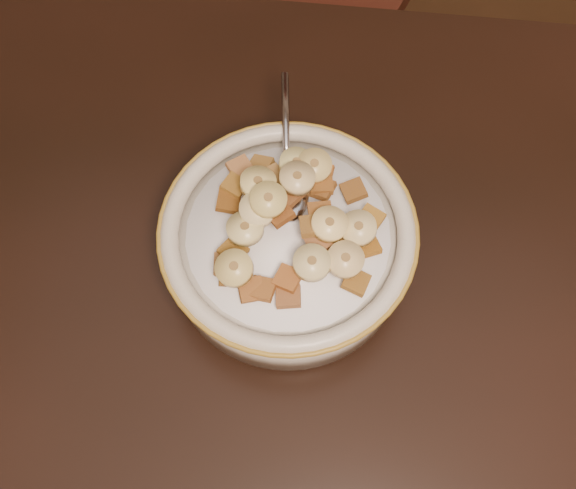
# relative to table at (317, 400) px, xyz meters

# --- Properties ---
(floor) EXTENTS (4.00, 4.50, 0.10)m
(floor) POSITION_rel_table_xyz_m (0.00, 0.00, -0.78)
(floor) COLOR #422816
(floor) RESTS_ON ground
(table) EXTENTS (1.41, 0.92, 0.04)m
(table) POSITION_rel_table_xyz_m (0.00, 0.00, 0.00)
(table) COLOR black
(table) RESTS_ON floor
(cereal_bowl) EXTENTS (0.22, 0.22, 0.05)m
(cereal_bowl) POSITION_rel_table_xyz_m (-0.04, 0.12, 0.05)
(cereal_bowl) COLOR beige
(cereal_bowl) RESTS_ON table
(milk) EXTENTS (0.18, 0.18, 0.00)m
(milk) POSITION_rel_table_xyz_m (-0.04, 0.12, 0.07)
(milk) COLOR white
(milk) RESTS_ON cereal_bowl
(spoon) EXTENTS (0.05, 0.06, 0.01)m
(spoon) POSITION_rel_table_xyz_m (-0.05, 0.16, 0.08)
(spoon) COLOR #9F9FAA
(spoon) RESTS_ON cereal_bowl
(cereal_square_0) EXTENTS (0.03, 0.03, 0.01)m
(cereal_square_0) POSITION_rel_table_xyz_m (-0.07, 0.07, 0.08)
(cereal_square_0) COLOR #925D29
(cereal_square_0) RESTS_ON milk
(cereal_square_1) EXTENTS (0.03, 0.03, 0.01)m
(cereal_square_1) POSITION_rel_table_xyz_m (0.02, 0.08, 0.08)
(cereal_square_1) COLOR brown
(cereal_square_1) RESTS_ON milk
(cereal_square_2) EXTENTS (0.02, 0.02, 0.01)m
(cereal_square_2) POSITION_rel_table_xyz_m (-0.00, 0.11, 0.08)
(cereal_square_2) COLOR brown
(cereal_square_2) RESTS_ON milk
(cereal_square_3) EXTENTS (0.03, 0.03, 0.01)m
(cereal_square_3) POSITION_rel_table_xyz_m (-0.07, 0.16, 0.09)
(cereal_square_3) COLOR brown
(cereal_square_3) RESTS_ON milk
(cereal_square_4) EXTENTS (0.03, 0.03, 0.01)m
(cereal_square_4) POSITION_rel_table_xyz_m (-0.04, 0.15, 0.09)
(cereal_square_4) COLOR brown
(cereal_square_4) RESTS_ON milk
(cereal_square_5) EXTENTS (0.03, 0.03, 0.01)m
(cereal_square_5) POSITION_rel_table_xyz_m (-0.06, 0.18, 0.08)
(cereal_square_5) COLOR olive
(cereal_square_5) RESTS_ON milk
(cereal_square_6) EXTENTS (0.02, 0.02, 0.01)m
(cereal_square_6) POSITION_rel_table_xyz_m (-0.10, 0.15, 0.08)
(cereal_square_6) COLOR brown
(cereal_square_6) RESTS_ON milk
(cereal_square_7) EXTENTS (0.02, 0.02, 0.01)m
(cereal_square_7) POSITION_rel_table_xyz_m (-0.06, 0.07, 0.08)
(cereal_square_7) COLOR #97572A
(cereal_square_7) RESTS_ON milk
(cereal_square_8) EXTENTS (0.03, 0.03, 0.01)m
(cereal_square_8) POSITION_rel_table_xyz_m (-0.09, 0.18, 0.08)
(cereal_square_8) COLOR olive
(cereal_square_8) RESTS_ON milk
(cereal_square_9) EXTENTS (0.03, 0.03, 0.01)m
(cereal_square_9) POSITION_rel_table_xyz_m (0.01, 0.13, 0.08)
(cereal_square_9) COLOR brown
(cereal_square_9) RESTS_ON milk
(cereal_square_10) EXTENTS (0.03, 0.03, 0.01)m
(cereal_square_10) POSITION_rel_table_xyz_m (-0.03, 0.17, 0.08)
(cereal_square_10) COLOR brown
(cereal_square_10) RESTS_ON milk
(cereal_square_11) EXTENTS (0.02, 0.02, 0.01)m
(cereal_square_11) POSITION_rel_table_xyz_m (-0.08, 0.08, 0.08)
(cereal_square_11) COLOR brown
(cereal_square_11) RESTS_ON milk
(cereal_square_12) EXTENTS (0.03, 0.03, 0.01)m
(cereal_square_12) POSITION_rel_table_xyz_m (-0.08, 0.19, 0.08)
(cereal_square_12) COLOR brown
(cereal_square_12) RESTS_ON milk
(cereal_square_13) EXTENTS (0.03, 0.03, 0.01)m
(cereal_square_13) POSITION_rel_table_xyz_m (0.03, 0.14, 0.08)
(cereal_square_13) COLOR #8A5F18
(cereal_square_13) RESTS_ON milk
(cereal_square_14) EXTENTS (0.02, 0.02, 0.01)m
(cereal_square_14) POSITION_rel_table_xyz_m (-0.02, 0.17, 0.08)
(cereal_square_14) COLOR brown
(cereal_square_14) RESTS_ON milk
(cereal_square_15) EXTENTS (0.02, 0.02, 0.01)m
(cereal_square_15) POSITION_rel_table_xyz_m (-0.02, 0.18, 0.08)
(cereal_square_15) COLOR #9B531E
(cereal_square_15) RESTS_ON milk
(cereal_square_16) EXTENTS (0.02, 0.02, 0.01)m
(cereal_square_16) POSITION_rel_table_xyz_m (-0.02, 0.12, 0.09)
(cereal_square_16) COLOR olive
(cereal_square_16) RESTS_ON milk
(cereal_square_17) EXTENTS (0.03, 0.03, 0.01)m
(cereal_square_17) POSITION_rel_table_xyz_m (-0.04, 0.08, 0.08)
(cereal_square_17) COLOR brown
(cereal_square_17) RESTS_ON milk
(cereal_square_18) EXTENTS (0.03, 0.03, 0.01)m
(cereal_square_18) POSITION_rel_table_xyz_m (-0.09, 0.10, 0.08)
(cereal_square_18) COLOR brown
(cereal_square_18) RESTS_ON milk
(cereal_square_19) EXTENTS (0.03, 0.03, 0.01)m
(cereal_square_19) POSITION_rel_table_xyz_m (-0.02, 0.17, 0.08)
(cereal_square_19) COLOR brown
(cereal_square_19) RESTS_ON milk
(cereal_square_20) EXTENTS (0.02, 0.02, 0.01)m
(cereal_square_20) POSITION_rel_table_xyz_m (-0.02, 0.14, 0.09)
(cereal_square_20) COLOR brown
(cereal_square_20) RESTS_ON milk
(cereal_square_21) EXTENTS (0.02, 0.02, 0.01)m
(cereal_square_21) POSITION_rel_table_xyz_m (-0.09, 0.09, 0.08)
(cereal_square_21) COLOR brown
(cereal_square_21) RESTS_ON milk
(cereal_square_22) EXTENTS (0.03, 0.03, 0.01)m
(cereal_square_22) POSITION_rel_table_xyz_m (0.01, 0.17, 0.08)
(cereal_square_22) COLOR brown
(cereal_square_22) RESTS_ON milk
(cereal_square_23) EXTENTS (0.03, 0.03, 0.01)m
(cereal_square_23) POSITION_rel_table_xyz_m (-0.02, 0.11, 0.09)
(cereal_square_23) COLOR brown
(cereal_square_23) RESTS_ON milk
(cereal_square_24) EXTENTS (0.03, 0.03, 0.01)m
(cereal_square_24) POSITION_rel_table_xyz_m (0.03, 0.12, 0.08)
(cereal_square_24) COLOR #9B601B
(cereal_square_24) RESTS_ON milk
(cereal_square_25) EXTENTS (0.02, 0.02, 0.01)m
(cereal_square_25) POSITION_rel_table_xyz_m (-0.03, 0.07, 0.08)
(cereal_square_25) COLOR brown
(cereal_square_25) RESTS_ON milk
(cereal_square_26) EXTENTS (0.03, 0.03, 0.01)m
(cereal_square_26) POSITION_rel_table_xyz_m (-0.09, 0.16, 0.08)
(cereal_square_26) COLOR olive
(cereal_square_26) RESTS_ON milk
(cereal_square_27) EXTENTS (0.03, 0.03, 0.01)m
(cereal_square_27) POSITION_rel_table_xyz_m (-0.05, 0.13, 0.10)
(cereal_square_27) COLOR brown
(cereal_square_27) RESTS_ON milk
(banana_slice_0) EXTENTS (0.03, 0.03, 0.01)m
(banana_slice_0) POSITION_rel_table_xyz_m (-0.08, 0.11, 0.10)
(banana_slice_0) COLOR #E5D98B
(banana_slice_0) RESTS_ON milk
(banana_slice_1) EXTENTS (0.04, 0.04, 0.02)m
(banana_slice_1) POSITION_rel_table_xyz_m (-0.03, 0.18, 0.09)
(banana_slice_1) COLOR #D8BA6B
(banana_slice_1) RESTS_ON milk
(banana_slice_2) EXTENTS (0.04, 0.04, 0.01)m
(banana_slice_2) POSITION_rel_table_xyz_m (-0.04, 0.16, 0.10)
(banana_slice_2) COLOR beige
(banana_slice_2) RESTS_ON milk
(banana_slice_3) EXTENTS (0.03, 0.03, 0.01)m
(banana_slice_3) POSITION_rel_table_xyz_m (-0.02, 0.09, 0.09)
(banana_slice_3) COLOR beige
(banana_slice_3) RESTS_ON milk
(banana_slice_4) EXTENTS (0.04, 0.04, 0.01)m
(banana_slice_4) POSITION_rel_table_xyz_m (-0.04, 0.18, 0.09)
(banana_slice_4) COLOR #F7EE95
(banana_slice_4) RESTS_ON milk
(banana_slice_5) EXTENTS (0.03, 0.03, 0.02)m
(banana_slice_5) POSITION_rel_table_xyz_m (-0.07, 0.16, 0.10)
(banana_slice_5) COLOR #E1D077
(banana_slice_5) RESTS_ON milk
(banana_slice_6) EXTENTS (0.04, 0.04, 0.01)m
(banana_slice_6) POSITION_rel_table_xyz_m (-0.07, 0.13, 0.10)
(banana_slice_6) COLOR beige
(banana_slice_6) RESTS_ON milk
(banana_slice_7) EXTENTS (0.04, 0.04, 0.01)m
(banana_slice_7) POSITION_rel_table_xyz_m (0.01, 0.10, 0.09)
(banana_slice_7) COLOR #D9C380
(banana_slice_7) RESTS_ON milk
(banana_slice_8) EXTENTS (0.04, 0.04, 0.01)m
(banana_slice_8) POSITION_rel_table_xyz_m (-0.06, 0.14, 0.11)
(banana_slice_8) COLOR #E0CF6C
(banana_slice_8) RESTS_ON milk
(banana_slice_9) EXTENTS (0.04, 0.04, 0.01)m
(banana_slice_9) POSITION_rel_table_xyz_m (-0.01, 0.13, 0.10)
(banana_slice_9) COLOR #FADD8A
(banana_slice_9) RESTS_ON milk
(banana_slice_10) EXTENTS (0.04, 0.04, 0.01)m
(banana_slice_10) POSITION_rel_table_xyz_m (0.02, 0.13, 0.09)
(banana_slice_10) COLOR #D7C480
(banana_slice_10) RESTS_ON milk
(banana_slice_11) EXTENTS (0.03, 0.03, 0.02)m
(banana_slice_11) POSITION_rel_table_xyz_m (-0.08, 0.08, 0.10)
(banana_slice_11) COLOR #CFBC6E
(banana_slice_11) RESTS_ON milk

